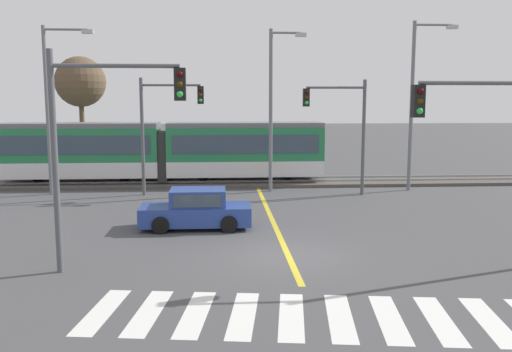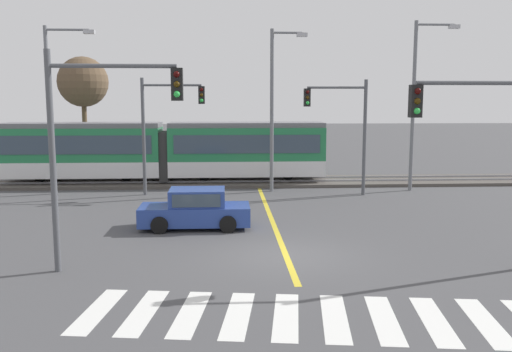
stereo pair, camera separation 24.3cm
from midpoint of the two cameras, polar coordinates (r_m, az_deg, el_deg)
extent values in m
plane|color=#474749|center=(17.32, 3.59, -8.38)|extent=(200.00, 200.00, 0.00)
cube|color=#4C4742|center=(32.17, 0.35, -0.60)|extent=(120.00, 4.00, 0.18)
cube|color=#939399|center=(31.44, 0.43, -0.54)|extent=(120.00, 0.08, 0.10)
cube|color=#939399|center=(32.86, 0.27, -0.18)|extent=(120.00, 0.08, 0.10)
cube|color=silver|center=(33.00, -17.51, 0.80)|extent=(9.00, 2.60, 0.90)
cube|color=#237A47|center=(32.87, -17.61, 3.23)|extent=(9.00, 2.60, 1.90)
cube|color=#384756|center=(31.59, -18.20, 3.12)|extent=(8.28, 0.04, 1.04)
cube|color=slate|center=(32.80, -17.69, 5.12)|extent=(9.00, 2.39, 0.28)
cylinder|color=black|center=(32.54, -13.25, 0.06)|extent=(0.70, 0.20, 0.70)
cylinder|color=black|center=(33.75, -21.55, 0.00)|extent=(0.70, 0.20, 0.70)
cube|color=silver|center=(32.02, -0.79, 0.96)|extent=(9.00, 2.60, 0.90)
cube|color=#237A47|center=(31.88, -0.80, 3.46)|extent=(9.00, 2.60, 1.90)
cube|color=#384756|center=(30.56, -0.69, 3.36)|extent=(8.28, 0.04, 1.04)
cube|color=slate|center=(31.81, -0.80, 5.42)|extent=(9.00, 2.39, 0.28)
cylinder|color=black|center=(32.28, 3.60, 0.20)|extent=(0.70, 0.20, 0.70)
cylinder|color=black|center=(32.07, -5.22, 0.13)|extent=(0.70, 0.20, 0.70)
cube|color=#2D2D2D|center=(32.09, -9.31, 2.13)|extent=(0.50, 2.34, 2.80)
cube|color=silver|center=(13.50, -15.84, -13.45)|extent=(0.93, 2.85, 0.01)
cube|color=silver|center=(13.17, -11.20, -13.84)|extent=(0.93, 2.85, 0.01)
cube|color=silver|center=(12.93, -6.36, -14.16)|extent=(0.93, 2.85, 0.01)
cube|color=silver|center=(12.79, -1.35, -14.38)|extent=(0.93, 2.85, 0.01)
cube|color=silver|center=(12.73, 3.75, -14.49)|extent=(0.93, 2.85, 0.01)
cube|color=silver|center=(12.77, 8.85, -14.50)|extent=(0.93, 2.85, 0.01)
cube|color=silver|center=(12.90, 13.88, -14.40)|extent=(0.93, 2.85, 0.01)
cube|color=silver|center=(13.13, 18.77, -14.20)|extent=(0.93, 2.85, 0.01)
cube|color=silver|center=(13.44, 23.45, -13.91)|extent=(0.93, 2.85, 0.01)
cube|color=gold|center=(22.31, 2.00, -4.65)|extent=(0.20, 16.15, 0.01)
cube|color=#284293|center=(20.98, -6.12, -4.06)|extent=(4.20, 1.71, 0.72)
cube|color=#284293|center=(20.85, -5.87, -2.23)|extent=(2.10, 1.52, 0.64)
cube|color=#384756|center=(20.92, -8.61, -2.24)|extent=(0.10, 1.43, 0.52)
cube|color=#384756|center=(20.08, -5.96, -2.62)|extent=(1.79, 0.04, 0.48)
cylinder|color=black|center=(20.30, -9.79, -5.11)|extent=(0.64, 0.22, 0.64)
cylinder|color=black|center=(21.95, -9.30, -4.11)|extent=(0.64, 0.22, 0.64)
cylinder|color=black|center=(20.17, -2.63, -5.08)|extent=(0.64, 0.22, 0.64)
cylinder|color=black|center=(21.83, -2.69, -4.08)|extent=(0.64, 0.22, 0.64)
cylinder|color=#515459|center=(28.40, 11.60, 3.94)|extent=(0.18, 0.18, 5.93)
cylinder|color=#515459|center=(28.00, 8.74, 9.19)|extent=(3.00, 0.12, 0.12)
cube|color=black|center=(27.72, 5.65, 8.22)|extent=(0.32, 0.28, 0.90)
sphere|color=#360605|center=(27.58, 5.71, 8.78)|extent=(0.18, 0.18, 0.18)
sphere|color=#3A2706|center=(27.57, 5.70, 8.22)|extent=(0.18, 0.18, 0.18)
sphere|color=green|center=(27.57, 5.69, 7.66)|extent=(0.18, 0.18, 0.18)
cylinder|color=#515459|center=(28.44, -11.51, 4.04)|extent=(0.18, 0.18, 6.02)
cylinder|color=#515459|center=(28.22, -8.60, 9.44)|extent=(3.00, 0.12, 0.12)
cube|color=black|center=(28.12, -5.50, 8.48)|extent=(0.32, 0.28, 0.90)
sphere|color=#360605|center=(27.97, -5.52, 9.03)|extent=(0.18, 0.18, 0.18)
sphere|color=#3A2706|center=(27.97, -5.51, 8.48)|extent=(0.18, 0.18, 0.18)
sphere|color=green|center=(27.96, -5.51, 7.93)|extent=(0.18, 0.18, 0.18)
cylinder|color=#515459|center=(16.11, -20.21, 1.28)|extent=(0.18, 0.18, 6.26)
cylinder|color=#515459|center=(15.63, -14.42, 11.16)|extent=(3.50, 0.12, 0.12)
cube|color=black|center=(15.37, -7.85, 9.53)|extent=(0.32, 0.28, 0.90)
sphere|color=#360605|center=(15.23, -7.92, 10.56)|extent=(0.18, 0.18, 0.18)
sphere|color=#3A2706|center=(15.22, -7.90, 9.54)|extent=(0.18, 0.18, 0.18)
sphere|color=green|center=(15.22, -7.88, 8.53)|extent=(0.18, 0.18, 0.18)
cylinder|color=#515459|center=(16.46, 22.74, 9.02)|extent=(3.50, 0.12, 0.12)
cube|color=black|center=(15.77, 16.87, 7.55)|extent=(0.32, 0.28, 0.90)
sphere|color=#360605|center=(15.63, 17.10, 8.53)|extent=(0.18, 0.18, 0.18)
sphere|color=#3A2706|center=(15.63, 17.06, 7.54)|extent=(0.18, 0.18, 0.18)
sphere|color=green|center=(15.63, 17.02, 6.55)|extent=(0.18, 0.18, 0.18)
cylinder|color=slate|center=(29.96, -20.71, 6.37)|extent=(0.20, 0.20, 8.62)
cylinder|color=slate|center=(29.87, -19.04, 14.36)|extent=(2.19, 0.12, 0.12)
cube|color=#B2B2B7|center=(29.59, -16.92, 14.32)|extent=(0.56, 0.28, 0.20)
cylinder|color=slate|center=(28.98, 1.92, 6.80)|extent=(0.20, 0.20, 8.58)
cylinder|color=slate|center=(29.27, 3.54, 14.82)|extent=(1.57, 0.12, 0.12)
cube|color=#B2B2B7|center=(29.36, 5.10, 14.59)|extent=(0.56, 0.28, 0.20)
cylinder|color=slate|center=(30.44, 16.43, 6.96)|extent=(0.20, 0.20, 9.03)
cylinder|color=slate|center=(31.06, 18.58, 14.88)|extent=(2.04, 0.12, 0.12)
cube|color=#B2B2B7|center=(31.43, 20.35, 14.52)|extent=(0.56, 0.28, 0.20)
cylinder|color=brown|center=(38.16, -17.37, 4.35)|extent=(0.32, 0.32, 5.45)
sphere|color=brown|center=(38.12, -17.58, 9.44)|extent=(3.31, 3.31, 3.31)
camera|label=1|loc=(0.12, -89.71, 0.04)|focal=38.00mm
camera|label=2|loc=(0.12, 90.29, -0.04)|focal=38.00mm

